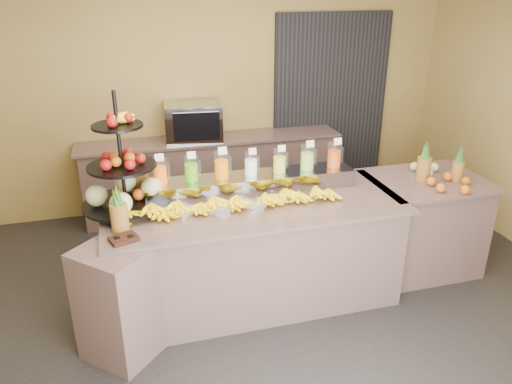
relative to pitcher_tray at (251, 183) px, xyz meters
name	(u,v)px	position (x,y,z in m)	size (l,w,h in m)	color
ground	(265,317)	(-0.04, -0.58, -1.01)	(6.00, 6.00, 0.00)	black
room_envelope	(261,78)	(0.15, 0.21, 0.87)	(6.04, 5.02, 2.82)	olive
buffet_counter	(243,257)	(-0.16, -0.32, -0.54)	(2.75, 1.25, 0.93)	gray
right_counter	(421,223)	(1.66, -0.18, -0.54)	(1.08, 0.88, 0.93)	gray
back_ledge	(212,174)	(-0.04, 1.67, -0.54)	(3.10, 0.55, 0.93)	gray
pitcher_tray	(251,183)	(0.00, 0.00, 0.00)	(1.85, 0.30, 0.15)	gray
juice_pitcher_orange_a	(160,173)	(-0.78, 0.00, 0.17)	(0.12, 0.13, 0.29)	silver
juice_pitcher_green	(191,170)	(-0.52, 0.00, 0.17)	(0.12, 0.12, 0.29)	silver
juice_pitcher_orange_b	(222,167)	(-0.26, 0.00, 0.18)	(0.13, 0.13, 0.31)	silver
juice_pitcher_milk	(251,165)	(0.00, 0.00, 0.17)	(0.11, 0.12, 0.27)	silver
juice_pitcher_lemon	(279,162)	(0.26, 0.00, 0.17)	(0.11, 0.12, 0.28)	silver
juice_pitcher_lime	(307,159)	(0.52, 0.00, 0.18)	(0.12, 0.13, 0.30)	silver
juice_pitcher_orange_c	(334,156)	(0.78, 0.00, 0.18)	(0.12, 0.13, 0.30)	silver
banana_heap	(236,199)	(-0.21, -0.31, 0.00)	(1.91, 0.17, 0.16)	yellow
fruit_stand	(130,181)	(-1.03, -0.10, 0.17)	(0.73, 0.73, 0.97)	black
condiment_caddy	(124,239)	(-1.12, -0.64, -0.06)	(0.19, 0.14, 0.03)	black
pineapple_left_a	(119,214)	(-1.13, -0.48, 0.06)	(0.13, 0.13, 0.38)	brown
pineapple_left_b	(141,178)	(-0.94, 0.17, 0.08)	(0.14, 0.14, 0.42)	brown
right_fruit_pile	(444,177)	(1.74, -0.32, 0.00)	(0.42, 0.40, 0.22)	brown
oven_warmer	(193,121)	(-0.24, 1.67, 0.14)	(0.64, 0.45, 0.43)	gray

